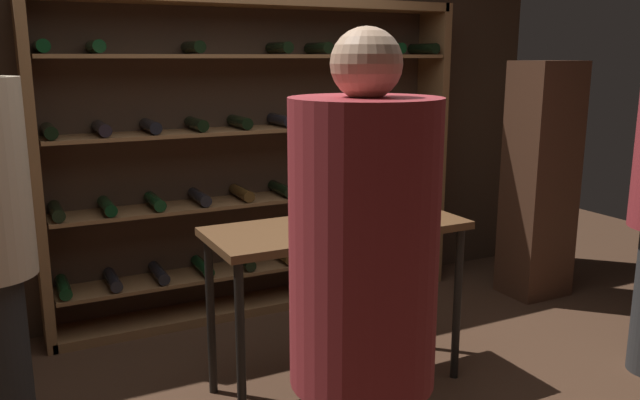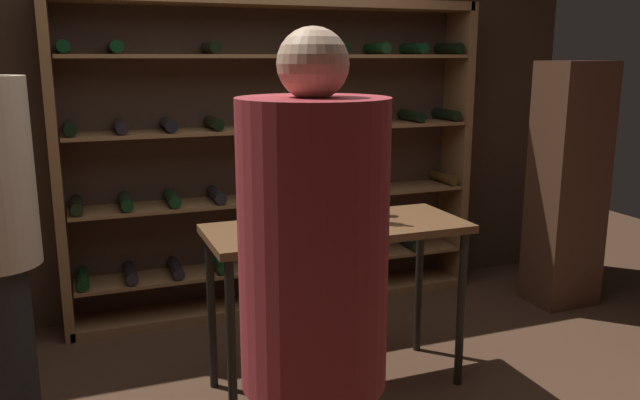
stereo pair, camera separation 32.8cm
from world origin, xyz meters
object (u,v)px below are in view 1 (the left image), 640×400
object	(u,v)px
person_guest_plum_blouse	(363,311)
wine_bottle_black_capsule	(376,200)
tasting_table	(337,244)
wine_bottle_red_label	(315,196)
wine_rack	(260,160)
wine_glass_stemmed_center	(307,212)
wine_glass_stemmed_left	(379,194)
display_cabinet	(540,181)

from	to	relation	value
person_guest_plum_blouse	wine_bottle_black_capsule	distance (m)	1.49
tasting_table	wine_bottle_red_label	world-z (taller)	wine_bottle_red_label
wine_rack	person_guest_plum_blouse	xyz separation A→B (m)	(-0.67, -2.50, -0.05)
wine_glass_stemmed_center	wine_bottle_red_label	bearing A→B (deg)	57.59
tasting_table	wine_bottle_red_label	bearing A→B (deg)	99.01
wine_bottle_black_capsule	wine_glass_stemmed_left	bearing A→B (deg)	51.78
display_cabinet	wine_rack	bearing A→B (deg)	160.88
wine_bottle_black_capsule	wine_glass_stemmed_center	size ratio (longest dim) A/B	2.15
display_cabinet	wine_bottle_black_capsule	size ratio (longest dim) A/B	5.25
person_guest_plum_blouse	wine_bottle_black_capsule	world-z (taller)	person_guest_plum_blouse
wine_rack	display_cabinet	distance (m)	2.03
wine_bottle_black_capsule	wine_glass_stemmed_left	distance (m)	0.16
wine_rack	tasting_table	size ratio (longest dim) A/B	2.15
wine_bottle_black_capsule	wine_glass_stemmed_center	bearing A→B (deg)	-171.21
wine_rack	person_guest_plum_blouse	size ratio (longest dim) A/B	1.59
display_cabinet	wine_bottle_black_capsule	distance (m)	1.87
display_cabinet	wine_glass_stemmed_left	world-z (taller)	display_cabinet
wine_glass_stemmed_center	wine_glass_stemmed_left	bearing A→B (deg)	19.95
wine_bottle_red_label	wine_rack	bearing A→B (deg)	84.60
tasting_table	wine_glass_stemmed_center	xyz separation A→B (m)	(-0.22, -0.10, 0.22)
wine_bottle_black_capsule	wine_glass_stemmed_left	world-z (taller)	wine_bottle_black_capsule
wine_bottle_red_label	wine_bottle_black_capsule	size ratio (longest dim) A/B	1.04
wine_bottle_black_capsule	wine_bottle_red_label	bearing A→B (deg)	136.50
tasting_table	wine_rack	bearing A→B (deg)	86.92
wine_bottle_red_label	person_guest_plum_blouse	bearing A→B (deg)	-111.31
tasting_table	wine_bottle_black_capsule	bearing A→B (deg)	-8.63
person_guest_plum_blouse	wine_glass_stemmed_left	size ratio (longest dim) A/B	12.02
person_guest_plum_blouse	wine_glass_stemmed_left	distance (m)	1.64
tasting_table	wine_glass_stemmed_center	world-z (taller)	wine_glass_stemmed_center
wine_rack	wine_bottle_red_label	xyz separation A→B (m)	(-0.10, -1.03, -0.04)
tasting_table	wine_bottle_black_capsule	world-z (taller)	wine_bottle_black_capsule
display_cabinet	wine_bottle_black_capsule	world-z (taller)	display_cabinet
wine_bottle_red_label	wine_glass_stemmed_left	bearing A→B (deg)	-17.00
display_cabinet	wine_glass_stemmed_center	bearing A→B (deg)	-163.25
display_cabinet	wine_glass_stemmed_center	distance (m)	2.30
wine_bottle_red_label	wine_glass_stemmed_center	bearing A→B (deg)	-122.41
wine_glass_stemmed_left	display_cabinet	bearing A→B (deg)	15.72
person_guest_plum_blouse	wine_bottle_red_label	xyz separation A→B (m)	(0.57, 1.47, 0.01)
tasting_table	wine_bottle_red_label	size ratio (longest dim) A/B	3.94
display_cabinet	tasting_table	bearing A→B (deg)	-164.11
tasting_table	wine_glass_stemmed_left	bearing A→B (deg)	16.81
wine_rack	display_cabinet	bearing A→B (deg)	-19.12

